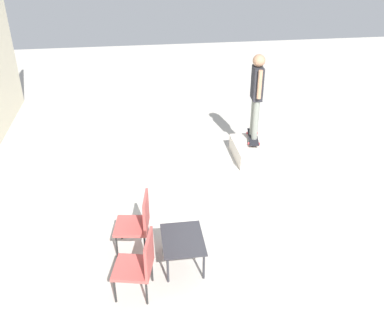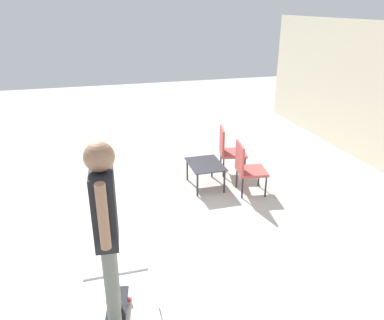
% 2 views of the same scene
% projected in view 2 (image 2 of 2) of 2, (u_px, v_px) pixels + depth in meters
% --- Properties ---
extents(ground_plane, '(24.00, 24.00, 0.00)m').
position_uv_depth(ground_plane, '(155.00, 236.00, 5.76)').
color(ground_plane, '#B7B2A8').
extents(skateboard_on_ramp, '(0.89, 0.37, 0.07)m').
position_uv_depth(skateboard_on_ramp, '(116.00, 317.00, 3.73)').
color(skateboard_on_ramp, black).
rests_on(skateboard_on_ramp, skate_ramp_box).
extents(person_skater, '(0.57, 0.26, 1.85)m').
position_uv_depth(person_skater, '(106.00, 221.00, 3.30)').
color(person_skater, gray).
rests_on(person_skater, skateboard_on_ramp).
extents(coffee_table, '(0.83, 0.63, 0.48)m').
position_uv_depth(coffee_table, '(205.00, 166.00, 7.19)').
color(coffee_table, '#2D2D33').
rests_on(coffee_table, ground_plane).
extents(patio_chair_left, '(0.62, 0.62, 0.98)m').
position_uv_depth(patio_chair_left, '(228.00, 148.00, 7.75)').
color(patio_chair_left, black).
rests_on(patio_chair_left, ground_plane).
extents(patio_chair_right, '(0.59, 0.59, 0.98)m').
position_uv_depth(patio_chair_right, '(247.00, 166.00, 6.90)').
color(patio_chair_right, black).
rests_on(patio_chair_right, ground_plane).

